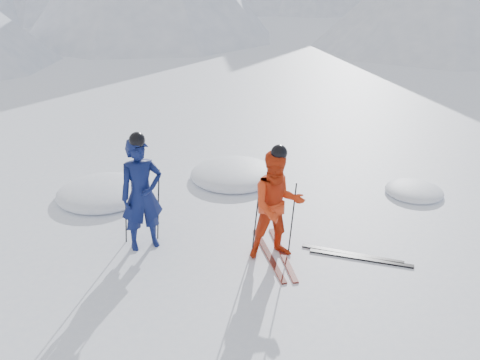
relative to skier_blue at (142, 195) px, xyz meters
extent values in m
plane|color=white|center=(3.41, -0.38, -0.98)|extent=(160.00, 160.00, 0.00)
imported|color=#0C1548|center=(0.00, 0.00, 0.00)|extent=(0.83, 0.66, 1.97)
imported|color=red|center=(2.18, -0.60, -0.05)|extent=(0.95, 0.77, 1.86)
cylinder|color=black|center=(-0.30, 0.15, -0.33)|extent=(0.13, 0.09, 1.31)
cylinder|color=black|center=(0.25, 0.25, -0.33)|extent=(0.13, 0.08, 1.31)
cylinder|color=black|center=(1.88, -0.35, -0.36)|extent=(0.12, 0.10, 1.24)
cylinder|color=black|center=(2.48, -0.45, -0.36)|extent=(0.12, 0.09, 1.24)
cube|color=black|center=(2.06, -0.60, -0.97)|extent=(0.26, 1.70, 0.03)
cube|color=black|center=(2.30, -0.60, -0.97)|extent=(0.15, 1.70, 0.03)
cube|color=black|center=(3.46, -0.77, -0.97)|extent=(1.56, 0.85, 0.03)
cube|color=black|center=(3.56, -0.92, -0.97)|extent=(1.58, 0.80, 0.03)
ellipsoid|color=white|center=(-0.95, 2.14, -0.98)|extent=(1.93, 1.93, 0.42)
ellipsoid|color=white|center=(5.58, 1.40, -0.98)|extent=(1.21, 1.21, 0.27)
ellipsoid|color=white|center=(1.89, 2.74, -0.98)|extent=(2.00, 2.00, 0.44)
camera|label=1|loc=(0.60, -7.79, 3.63)|focal=38.00mm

